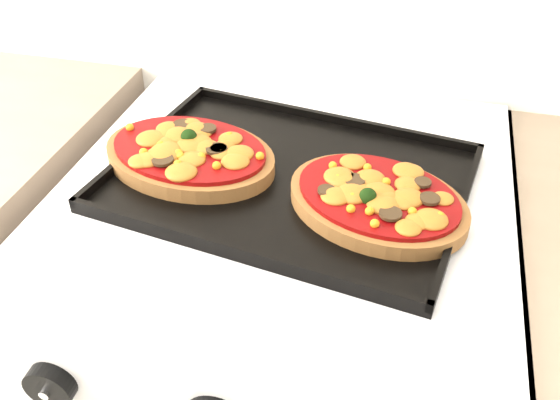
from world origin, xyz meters
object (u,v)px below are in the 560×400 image
(pizza_left, at_px, (189,153))
(stove, at_px, (285,393))
(pizza_right, at_px, (378,198))
(baking_tray, at_px, (289,177))

(pizza_left, bearing_deg, stove, 1.12)
(pizza_left, distance_m, pizza_right, 0.26)
(baking_tray, bearing_deg, pizza_right, -9.15)
(pizza_left, height_order, pizza_right, pizza_left)
(stove, height_order, pizza_right, pizza_right)
(baking_tray, xyz_separation_m, pizza_right, (0.12, -0.04, 0.01))
(stove, distance_m, pizza_left, 0.50)
(baking_tray, height_order, pizza_left, pizza_left)
(baking_tray, height_order, pizza_right, pizza_right)
(pizza_right, bearing_deg, stove, 161.62)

